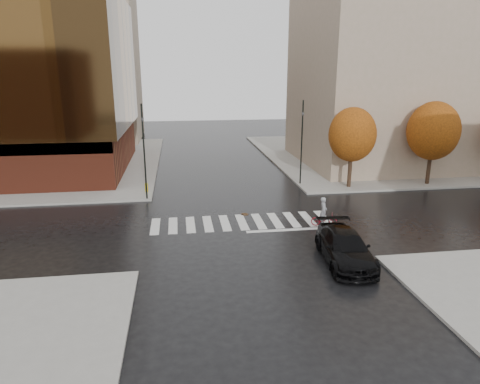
# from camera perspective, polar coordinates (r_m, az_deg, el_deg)

# --- Properties ---
(ground) EXTENTS (120.00, 120.00, 0.00)m
(ground) POSITION_cam_1_polar(r_m,az_deg,el_deg) (27.14, 0.42, -4.39)
(ground) COLOR black
(ground) RESTS_ON ground
(sidewalk_nw) EXTENTS (30.00, 30.00, 0.15)m
(sidewalk_nw) POSITION_cam_1_polar(r_m,az_deg,el_deg) (50.11, -28.17, 3.24)
(sidewalk_nw) COLOR gray
(sidewalk_nw) RESTS_ON ground
(sidewalk_ne) EXTENTS (30.00, 30.00, 0.15)m
(sidewalk_ne) POSITION_cam_1_polar(r_m,az_deg,el_deg) (53.26, 19.76, 4.84)
(sidewalk_ne) COLOR gray
(sidewalk_ne) RESTS_ON ground
(crosswalk) EXTENTS (12.00, 3.00, 0.01)m
(crosswalk) POSITION_cam_1_polar(r_m,az_deg,el_deg) (27.60, 0.26, -4.02)
(crosswalk) COLOR silver
(crosswalk) RESTS_ON ground
(building_ne_tan) EXTENTS (16.00, 16.00, 18.00)m
(building_ne_tan) POSITION_cam_1_polar(r_m,az_deg,el_deg) (47.05, 18.66, 14.75)
(building_ne_tan) COLOR gray
(building_ne_tan) RESTS_ON sidewalk_ne
(building_nw_far) EXTENTS (14.00, 12.00, 20.00)m
(building_nw_far) POSITION_cam_1_polar(r_m,az_deg,el_deg) (63.34, -20.12, 15.61)
(building_nw_far) COLOR gray
(building_nw_far) RESTS_ON sidewalk_nw
(tree_ne_a) EXTENTS (3.80, 3.80, 6.50)m
(tree_ne_a) POSITION_cam_1_polar(r_m,az_deg,el_deg) (35.74, 14.75, 7.40)
(tree_ne_a) COLOR black
(tree_ne_a) RESTS_ON sidewalk_ne
(tree_ne_b) EXTENTS (4.20, 4.20, 6.89)m
(tree_ne_b) POSITION_cam_1_polar(r_m,az_deg,el_deg) (38.98, 24.37, 7.42)
(tree_ne_b) COLOR black
(tree_ne_b) RESTS_ON sidewalk_ne
(sedan) EXTENTS (2.72, 5.62, 1.58)m
(sedan) POSITION_cam_1_polar(r_m,az_deg,el_deg) (22.43, 13.79, -7.17)
(sedan) COLOR black
(sedan) RESTS_ON ground
(cyclist) EXTENTS (1.76, 1.14, 1.89)m
(cyclist) POSITION_cam_1_polar(r_m,az_deg,el_deg) (27.17, 11.16, -3.23)
(cyclist) COLOR maroon
(cyclist) RESTS_ON ground
(traffic_light_nw) EXTENTS (0.21, 0.19, 7.01)m
(traffic_light_nw) POSITION_cam_1_polar(r_m,az_deg,el_deg) (32.00, -12.70, 5.97)
(traffic_light_nw) COLOR black
(traffic_light_nw) RESTS_ON sidewalk_nw
(traffic_light_ne) EXTENTS (0.18, 0.20, 6.97)m
(traffic_light_ne) POSITION_cam_1_polar(r_m,az_deg,el_deg) (36.04, 8.25, 7.22)
(traffic_light_ne) COLOR black
(traffic_light_ne) RESTS_ON sidewalk_ne
(fire_hydrant) EXTENTS (0.26, 0.26, 0.73)m
(fire_hydrant) POSITION_cam_1_polar(r_m,az_deg,el_deg) (34.64, -12.37, 0.69)
(fire_hydrant) COLOR #D5C00C
(fire_hydrant) RESTS_ON sidewalk_nw
(manhole) EXTENTS (0.61, 0.61, 0.01)m
(manhole) POSITION_cam_1_polar(r_m,az_deg,el_deg) (29.06, 0.62, -2.99)
(manhole) COLOR #472E19
(manhole) RESTS_ON ground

